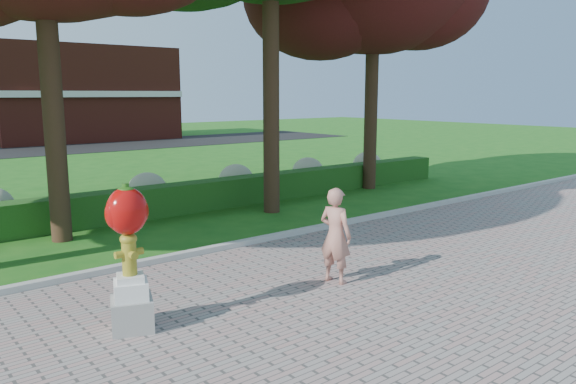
# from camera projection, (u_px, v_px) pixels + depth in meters

# --- Properties ---
(ground) EXTENTS (100.00, 100.00, 0.00)m
(ground) POSITION_uv_depth(u_px,v_px,m) (306.00, 294.00, 9.16)
(ground) COLOR #1A5A16
(ground) RESTS_ON ground
(curb) EXTENTS (40.00, 0.18, 0.15)m
(curb) POSITION_uv_depth(u_px,v_px,m) (210.00, 250.00, 11.44)
(curb) COLOR #ADADA5
(curb) RESTS_ON ground
(lawn_hedge) EXTENTS (24.00, 0.70, 0.80)m
(lawn_hedge) POSITION_uv_depth(u_px,v_px,m) (128.00, 205.00, 14.45)
(lawn_hedge) COLOR #1C4212
(lawn_hedge) RESTS_ON ground
(hydrangea_row) EXTENTS (20.10, 1.10, 0.99)m
(hydrangea_row) POSITION_uv_depth(u_px,v_px,m) (133.00, 192.00, 15.54)
(hydrangea_row) COLOR tan
(hydrangea_row) RESTS_ON ground
(building_right) EXTENTS (12.00, 8.00, 6.40)m
(building_right) POSITION_uv_depth(u_px,v_px,m) (77.00, 94.00, 39.59)
(building_right) COLOR maroon
(building_right) RESTS_ON ground
(hydrant_sculpture) EXTENTS (0.71, 0.71, 2.03)m
(hydrant_sculpture) POSITION_uv_depth(u_px,v_px,m) (129.00, 254.00, 7.52)
(hydrant_sculpture) COLOR gray
(hydrant_sculpture) RESTS_ON walkway
(woman) EXTENTS (0.52, 0.67, 1.64)m
(woman) POSITION_uv_depth(u_px,v_px,m) (335.00, 235.00, 9.50)
(woman) COLOR #B07464
(woman) RESTS_ON walkway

